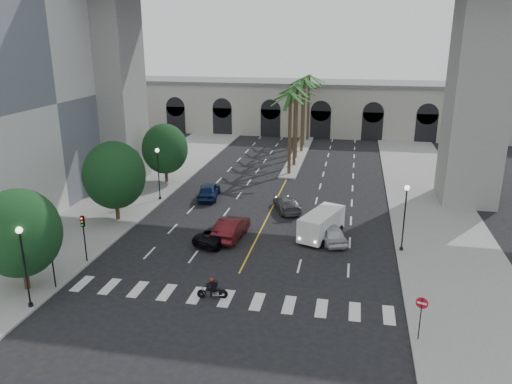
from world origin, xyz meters
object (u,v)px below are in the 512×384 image
lamp_post_left_far (158,169)px  car_e (209,191)px  lamp_post_right (405,212)px  pedestrian_b (52,235)px  motorcycle_rider (213,289)px  traffic_signal_near (51,254)px  car_c (220,234)px  car_a (331,233)px  car_d (287,203)px  do_not_enter_sign (421,310)px  cargo_van (321,224)px  pedestrian_a (57,224)px  lamp_post_left_near (24,260)px  car_b (231,228)px  traffic_signal_far (84,231)px

lamp_post_left_far → car_e: lamp_post_left_far is taller
lamp_post_right → pedestrian_b: (-26.60, -4.64, -2.13)m
lamp_post_right → car_e: 20.71m
motorcycle_rider → pedestrian_b: (-14.38, 4.97, 0.45)m
lamp_post_left_far → traffic_signal_near: (0.10, -18.50, -0.71)m
car_c → car_a: bearing=-147.7°
car_a → car_d: car_a is taller
lamp_post_right → car_e: lamp_post_right is taller
motorcycle_rider → do_not_enter_sign: do_not_enter_sign is taller
car_e → cargo_van: cargo_van is taller
traffic_signal_near → pedestrian_a: bearing=121.3°
cargo_van → do_not_enter_sign: (6.26, -13.48, 0.73)m
lamp_post_right → do_not_enter_sign: (-0.01, -11.94, -1.26)m
traffic_signal_near → pedestrian_b: traffic_signal_near is taller
lamp_post_left_far → cargo_van: size_ratio=0.97×
traffic_signal_near → car_d: bearing=54.7°
car_d → car_a: bearing=103.0°
lamp_post_left_near → motorcycle_rider: bearing=17.8°
car_d → car_e: 8.54m
lamp_post_left_far → car_b: 12.42m
car_b → do_not_enter_sign: do_not_enter_sign is taller
lamp_post_left_near → lamp_post_left_far: bearing=90.0°
do_not_enter_sign → cargo_van: bearing=133.8°
lamp_post_left_far → cargo_van: lamp_post_left_far is taller
lamp_post_left_far → traffic_signal_far: size_ratio=1.47×
traffic_signal_near → cargo_van: 20.41m
lamp_post_left_far → traffic_signal_near: 18.51m
lamp_post_right → pedestrian_a: 28.02m
car_d → car_e: car_e is taller
car_d → pedestrian_b: pedestrian_b is taller
pedestrian_a → lamp_post_right: bearing=8.4°
lamp_post_left_far → car_d: lamp_post_left_far is taller
lamp_post_right → cargo_van: 6.75m
pedestrian_b → do_not_enter_sign: do_not_enter_sign is taller
car_a → cargo_van: cargo_van is taller
car_e → pedestrian_a: size_ratio=3.01×
car_e → pedestrian_b: 16.56m
car_b → car_c: 1.24m
lamp_post_left_near → traffic_signal_far: bearing=89.1°
traffic_signal_near → lamp_post_left_far: bearing=90.3°
lamp_post_left_far → motorcycle_rider: bearing=-59.0°
lamp_post_left_near → pedestrian_b: size_ratio=2.85×
car_b → traffic_signal_far: bearing=40.5°
pedestrian_a → do_not_enter_sign: (27.85, -9.91, 1.03)m
lamp_post_right → traffic_signal_far: size_ratio=1.47×
lamp_post_left_far → car_a: 18.90m
pedestrian_a → pedestrian_b: 2.89m
car_b → car_d: 8.22m
lamp_post_left_near → car_b: lamp_post_left_near is taller
lamp_post_right → car_e: bearing=152.1°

